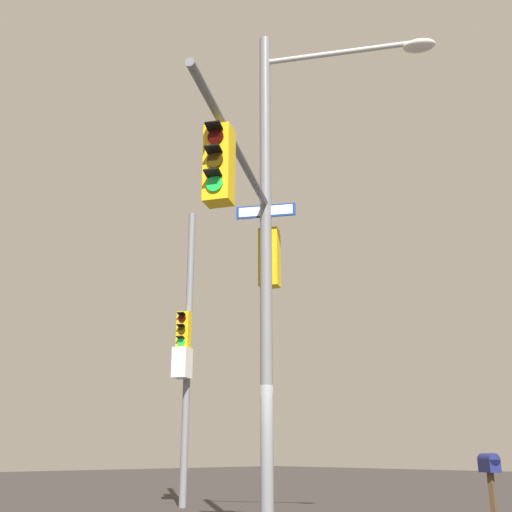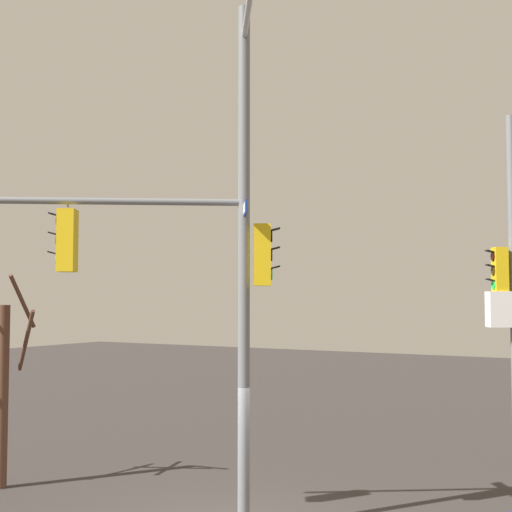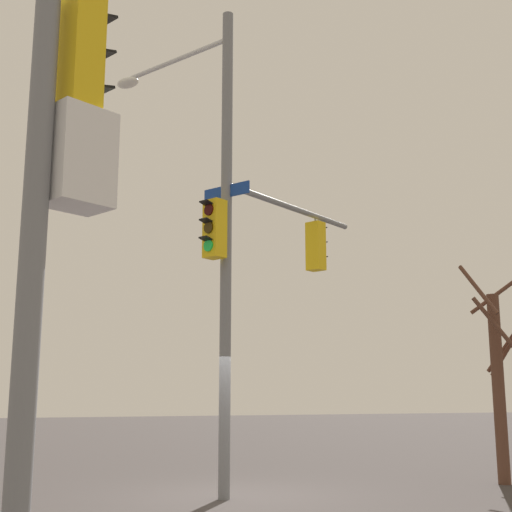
% 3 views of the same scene
% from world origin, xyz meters
% --- Properties ---
extents(ground_plane, '(80.00, 80.00, 0.00)m').
position_xyz_m(ground_plane, '(0.00, 0.00, 0.00)').
color(ground_plane, '#35302E').
extents(main_signal_pole_assembly, '(5.68, 3.26, 9.37)m').
position_xyz_m(main_signal_pole_assembly, '(0.18, 0.36, 5.23)').
color(main_signal_pole_assembly, slate).
rests_on(main_signal_pole_assembly, ground).
extents(secondary_pole_assembly, '(0.75, 0.63, 8.45)m').
position_xyz_m(secondary_pole_assembly, '(-3.45, -6.81, 4.20)').
color(secondary_pole_assembly, slate).
rests_on(secondary_pole_assembly, ground).
extents(bare_tree_behind_pole, '(1.50, 1.51, 4.58)m').
position_xyz_m(bare_tree_behind_pole, '(5.82, 0.04, 2.21)').
color(bare_tree_behind_pole, brown).
rests_on(bare_tree_behind_pole, ground).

